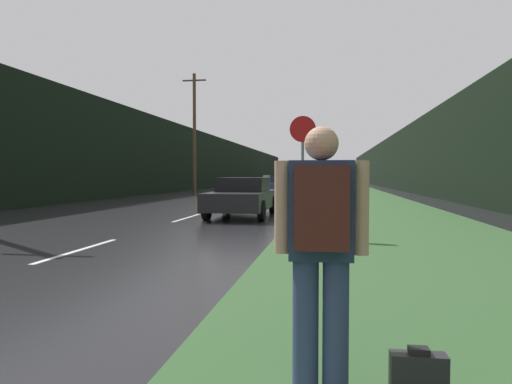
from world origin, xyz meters
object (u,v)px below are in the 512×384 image
Objects in this scene: hitchhiker_with_backpack at (321,243)px; suitcase at (418,381)px; car_passing_near at (242,197)px; delivery_truck at (296,174)px; car_passing_far at (282,186)px; stop_sign at (303,164)px; car_oncoming at (271,182)px.

hitchhiker_with_backpack reaches higher than suitcase.
delivery_truck reaches higher than car_passing_near.
car_passing_far reaches higher than suitcase.
suitcase is (1.22, -8.17, -1.58)m from stop_sign.
delivery_truck is at bearing -87.25° from car_passing_near.
car_passing_near reaches higher than suitcase.
car_passing_far is at bearing 94.73° from hitchhiker_with_backpack.
car_passing_near is 36.78m from car_oncoming.
suitcase is at bearing -81.48° from stop_sign.
stop_sign is 42.04m from car_oncoming.
car_passing_near is at bearing 101.44° from hitchhiker_with_backpack.
stop_sign is at bearing 116.24° from car_passing_near.
suitcase is 13.68m from car_passing_near.
stop_sign reaches higher than hitchhiker_with_backpack.
car_passing_far is (-3.06, 26.98, -0.30)m from hitchhiker_with_backpack.
stop_sign is at bearing 97.41° from car_passing_far.
car_oncoming is at bearing -80.79° from car_passing_far.
car_passing_far is at bearing -80.79° from car_oncoming.
car_passing_far is at bearing 96.00° from suitcase.
stop_sign is 8.13m from hitchhiker_with_backpack.
car_passing_near is 0.66× the size of delivery_truck.
car_passing_far is (-3.68, 27.08, 0.56)m from suitcase.
stop_sign reaches higher than car_oncoming.
delivery_truck is (-7.36, 89.75, 1.57)m from suitcase.
suitcase is 0.06× the size of delivery_truck.
car_passing_near is (-3.06, 13.06, -0.33)m from hitchhiker_with_backpack.
car_passing_near is at bearing 103.89° from suitcase.
delivery_truck reaches higher than suitcase.
car_passing_near is 1.15× the size of car_passing_far.
delivery_truck is (-6.13, 81.58, -0.01)m from stop_sign.
stop_sign is 0.41× the size of delivery_truck.
suitcase is at bearing -81.59° from car_oncoming.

